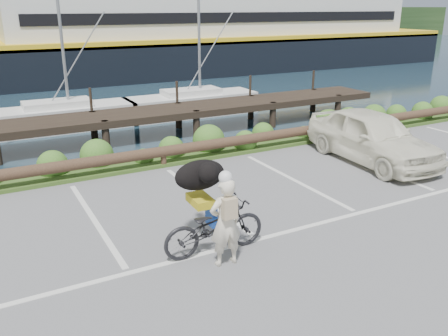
% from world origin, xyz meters
% --- Properties ---
extents(ground, '(72.00, 72.00, 0.00)m').
position_xyz_m(ground, '(0.00, 0.00, 0.00)').
color(ground, '#5E5E61').
extents(vegetation_strip, '(34.00, 1.60, 0.10)m').
position_xyz_m(vegetation_strip, '(0.00, 5.30, 0.05)').
color(vegetation_strip, '#3D5B21').
rests_on(vegetation_strip, ground).
extents(log_rail, '(32.00, 0.30, 0.60)m').
position_xyz_m(log_rail, '(0.00, 4.60, 0.00)').
color(log_rail, '#443021').
rests_on(log_rail, ground).
extents(bicycle, '(1.98, 0.75, 1.03)m').
position_xyz_m(bicycle, '(-0.97, -0.43, 0.51)').
color(bicycle, black).
rests_on(bicycle, ground).
extents(cyclist, '(0.60, 0.40, 1.60)m').
position_xyz_m(cyclist, '(-0.99, -0.89, 0.80)').
color(cyclist, '#ECE2C8').
rests_on(cyclist, ground).
extents(dog, '(0.52, 1.02, 0.58)m').
position_xyz_m(dog, '(-0.95, 0.19, 1.32)').
color(dog, black).
rests_on(dog, bicycle).
extents(parked_car, '(2.02, 4.51, 1.51)m').
position_xyz_m(parked_car, '(5.51, 2.24, 0.75)').
color(parked_car, white).
rests_on(parked_car, ground).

